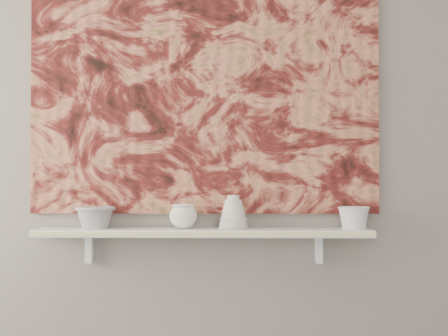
{
  "coord_description": "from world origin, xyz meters",
  "views": [
    {
      "loc": [
        0.15,
        -1.1,
        1.13
      ],
      "look_at": [
        0.09,
        1.49,
        1.18
      ],
      "focal_mm": 50.0,
      "sensor_mm": 36.0,
      "label": 1
    }
  ],
  "objects_px": {
    "cup_cream": "(183,216)",
    "bowl_white": "(354,218)",
    "shelf": "(203,232)",
    "painting": "(204,86)",
    "bowl_grey": "(95,217)",
    "bell_vessel": "(233,212)"
  },
  "relations": [
    {
      "from": "bowl_grey",
      "to": "cup_cream",
      "type": "height_order",
      "value": "cup_cream"
    },
    {
      "from": "bowl_grey",
      "to": "bell_vessel",
      "type": "relative_size",
      "value": 1.17
    },
    {
      "from": "cup_cream",
      "to": "bell_vessel",
      "type": "height_order",
      "value": "bell_vessel"
    },
    {
      "from": "shelf",
      "to": "bell_vessel",
      "type": "relative_size",
      "value": 9.86
    },
    {
      "from": "cup_cream",
      "to": "bowl_white",
      "type": "bearing_deg",
      "value": 0.0
    },
    {
      "from": "shelf",
      "to": "painting",
      "type": "distance_m",
      "value": 0.63
    },
    {
      "from": "painting",
      "to": "bowl_white",
      "type": "distance_m",
      "value": 0.85
    },
    {
      "from": "shelf",
      "to": "cup_cream",
      "type": "relative_size",
      "value": 12.01
    },
    {
      "from": "shelf",
      "to": "bell_vessel",
      "type": "height_order",
      "value": "bell_vessel"
    },
    {
      "from": "painting",
      "to": "bell_vessel",
      "type": "relative_size",
      "value": 10.56
    },
    {
      "from": "painting",
      "to": "bell_vessel",
      "type": "height_order",
      "value": "painting"
    },
    {
      "from": "cup_cream",
      "to": "bell_vessel",
      "type": "distance_m",
      "value": 0.21
    },
    {
      "from": "bell_vessel",
      "to": "bowl_white",
      "type": "distance_m",
      "value": 0.5
    },
    {
      "from": "shelf",
      "to": "painting",
      "type": "bearing_deg",
      "value": 90.0
    },
    {
      "from": "bowl_grey",
      "to": "cup_cream",
      "type": "distance_m",
      "value": 0.37
    },
    {
      "from": "bowl_white",
      "to": "bowl_grey",
      "type": "bearing_deg",
      "value": 180.0
    },
    {
      "from": "cup_cream",
      "to": "bowl_white",
      "type": "relative_size",
      "value": 0.89
    },
    {
      "from": "shelf",
      "to": "bowl_grey",
      "type": "relative_size",
      "value": 8.39
    },
    {
      "from": "shelf",
      "to": "bowl_white",
      "type": "bearing_deg",
      "value": 0.0
    },
    {
      "from": "bowl_grey",
      "to": "bowl_white",
      "type": "xyz_separation_m",
      "value": [
        1.08,
        0.0,
        -0.0
      ]
    },
    {
      "from": "cup_cream",
      "to": "bowl_white",
      "type": "distance_m",
      "value": 0.71
    },
    {
      "from": "shelf",
      "to": "bell_vessel",
      "type": "distance_m",
      "value": 0.15
    }
  ]
}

